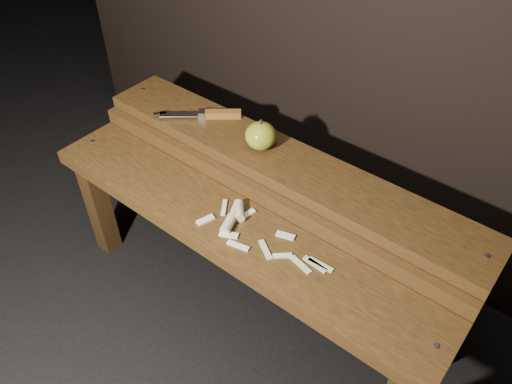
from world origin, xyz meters
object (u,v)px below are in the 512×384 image
Objects in this scene: bench_front_tier at (227,243)px; knife at (212,114)px; bench_rear_tier at (279,182)px; apple at (261,136)px.

bench_front_tier is 0.41m from knife.
bench_rear_tier is 5.53× the size of knife.
bench_rear_tier is at bearing 90.00° from bench_front_tier.
apple is (-0.07, 0.00, 0.12)m from bench_rear_tier.
apple is 0.41× the size of knife.
apple is at bearing 107.32° from bench_front_tier.
bench_front_tier is 1.00× the size of bench_rear_tier.
apple reaches higher than bench_front_tier.
knife is (-0.28, 0.03, 0.10)m from bench_rear_tier.
bench_rear_tier is 13.40× the size of apple.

